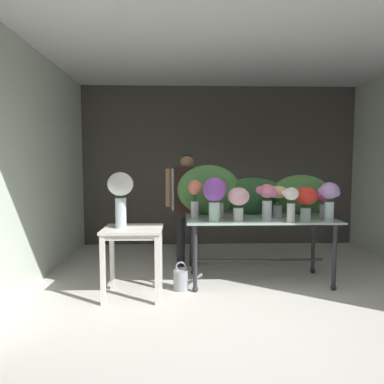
{
  "coord_description": "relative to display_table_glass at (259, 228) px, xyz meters",
  "views": [
    {
      "loc": [
        -0.7,
        -2.55,
        1.49
      ],
      "look_at": [
        -0.58,
        1.47,
        1.17
      ],
      "focal_mm": 31.46,
      "sensor_mm": 36.0,
      "label": 1
    }
  ],
  "objects": [
    {
      "name": "vase_lilac_carnations",
      "position": [
        0.79,
        -0.23,
        0.43
      ],
      "size": [
        0.25,
        0.22,
        0.46
      ],
      "color": "silver",
      "rests_on": "display_table_glass"
    },
    {
      "name": "vase_fuchsia_dahlias",
      "position": [
        0.85,
        0.08,
        0.37
      ],
      "size": [
        0.2,
        0.19,
        0.37
      ],
      "color": "silver",
      "rests_on": "display_table_glass"
    },
    {
      "name": "watering_can",
      "position": [
        -0.99,
        -0.26,
        -0.57
      ],
      "size": [
        0.35,
        0.18,
        0.34
      ],
      "color": "#999EA3",
      "rests_on": "ground"
    },
    {
      "name": "vase_ivory_roses",
      "position": [
        0.29,
        -0.33,
        0.38
      ],
      "size": [
        0.19,
        0.17,
        0.41
      ],
      "color": "silver",
      "rests_on": "display_table_glass"
    },
    {
      "name": "vase_white_roses_tall",
      "position": [
        -1.67,
        -0.45,
        0.5
      ],
      "size": [
        0.28,
        0.28,
        0.62
      ],
      "color": "silver",
      "rests_on": "side_table_white"
    },
    {
      "name": "vase_scarlet_ranunculus",
      "position": [
        0.53,
        -0.19,
        0.39
      ],
      "size": [
        0.28,
        0.28,
        0.4
      ],
      "color": "silver",
      "rests_on": "display_table_glass"
    },
    {
      "name": "foliage_backdrop",
      "position": [
        -0.05,
        0.3,
        0.42
      ],
      "size": [
        2.08,
        0.28,
        0.67
      ],
      "color": "#477F3D",
      "rests_on": "display_table_glass"
    },
    {
      "name": "ceiling_slab",
      "position": [
        -0.28,
        0.26,
        2.31
      ],
      "size": [
        5.31,
        3.92,
        0.12
      ],
      "primitive_type": "cube",
      "color": "silver",
      "rests_on": "wall_back"
    },
    {
      "name": "vase_peach_snapdragons",
      "position": [
        0.25,
        0.06,
        0.41
      ],
      "size": [
        0.28,
        0.26,
        0.4
      ],
      "color": "silver",
      "rests_on": "display_table_glass"
    },
    {
      "name": "vase_rosy_tulips",
      "position": [
        0.06,
        -0.13,
        0.4
      ],
      "size": [
        0.26,
        0.2,
        0.44
      ],
      "color": "silver",
      "rests_on": "display_table_glass"
    },
    {
      "name": "vase_violet_peonies",
      "position": [
        -0.6,
        -0.24,
        0.45
      ],
      "size": [
        0.27,
        0.27,
        0.52
      ],
      "color": "silver",
      "rests_on": "display_table_glass"
    },
    {
      "name": "vase_blush_stock",
      "position": [
        -0.31,
        -0.23,
        0.39
      ],
      "size": [
        0.26,
        0.26,
        0.4
      ],
      "color": "silver",
      "rests_on": "display_table_glass"
    },
    {
      "name": "vase_coral_lilies",
      "position": [
        -0.82,
        0.01,
        0.42
      ],
      "size": [
        0.18,
        0.17,
        0.48
      ],
      "color": "silver",
      "rests_on": "display_table_glass"
    },
    {
      "name": "wall_left",
      "position": [
        -2.88,
        0.26,
        0.78
      ],
      "size": [
        0.12,
        3.92,
        2.94
      ],
      "primitive_type": "cube",
      "color": "silver",
      "rests_on": "ground"
    },
    {
      "name": "florist",
      "position": [
        -0.91,
        0.69,
        0.33
      ],
      "size": [
        0.63,
        0.24,
        1.64
      ],
      "color": "#232328",
      "rests_on": "ground"
    },
    {
      "name": "side_table_white",
      "position": [
        -1.53,
        -0.45,
        -0.02
      ],
      "size": [
        0.65,
        0.56,
        0.79
      ],
      "color": "silver",
      "rests_on": "ground"
    },
    {
      "name": "wall_back",
      "position": [
        -0.28,
        2.16,
        0.78
      ],
      "size": [
        5.19,
        0.12,
        2.94
      ],
      "primitive_type": "cube",
      "color": "#4C4742",
      "rests_on": "ground"
    },
    {
      "name": "ground_plane",
      "position": [
        -0.28,
        0.26,
        -0.69
      ],
      "size": [
        8.37,
        8.37,
        0.0
      ],
      "primitive_type": "plane",
      "color": "silver"
    },
    {
      "name": "vase_magenta_hydrangea",
      "position": [
        -0.51,
        0.01,
        0.42
      ],
      "size": [
        0.18,
        0.18,
        0.49
      ],
      "color": "silver",
      "rests_on": "display_table_glass"
    },
    {
      "name": "display_table_glass",
      "position": [
        0.0,
        0.0,
        0.0
      ],
      "size": [
        1.86,
        0.85,
        0.83
      ],
      "color": "#B1CCC1",
      "rests_on": "ground"
    }
  ]
}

